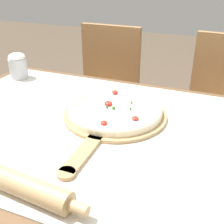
# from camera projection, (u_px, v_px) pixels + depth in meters

# --- Properties ---
(dining_table) EXTENTS (1.44, 0.88, 0.73)m
(dining_table) POSITION_uv_depth(u_px,v_px,m) (116.00, 157.00, 0.96)
(dining_table) COLOR brown
(dining_table) RESTS_ON ground_plane
(towel_cloth) EXTENTS (1.36, 0.80, 0.00)m
(towel_cloth) POSITION_uv_depth(u_px,v_px,m) (117.00, 131.00, 0.91)
(towel_cloth) COLOR silver
(towel_cloth) RESTS_ON dining_table
(pizza_peel) EXTENTS (0.37, 0.55, 0.01)m
(pizza_peel) POSITION_uv_depth(u_px,v_px,m) (113.00, 117.00, 0.98)
(pizza_peel) COLOR tan
(pizza_peel) RESTS_ON towel_cloth
(pizza) EXTENTS (0.33, 0.33, 0.03)m
(pizza) POSITION_uv_depth(u_px,v_px,m) (115.00, 110.00, 0.99)
(pizza) COLOR beige
(pizza) RESTS_ON pizza_peel
(rolling_pin) EXTENTS (0.43, 0.08, 0.05)m
(rolling_pin) POSITION_uv_depth(u_px,v_px,m) (9.00, 180.00, 0.66)
(rolling_pin) COLOR tan
(rolling_pin) RESTS_ON towel_cloth
(chair_left) EXTENTS (0.41, 0.41, 0.90)m
(chair_left) POSITION_uv_depth(u_px,v_px,m) (105.00, 89.00, 1.77)
(chair_left) COLOR #A37547
(chair_left) RESTS_ON ground_plane
(chair_right) EXTENTS (0.44, 0.44, 0.90)m
(chair_right) POSITION_uv_depth(u_px,v_px,m) (220.00, 107.00, 1.54)
(chair_right) COLOR #A37547
(chair_right) RESTS_ON ground_plane
(flour_cup) EXTENTS (0.08, 0.08, 0.12)m
(flour_cup) POSITION_uv_depth(u_px,v_px,m) (18.00, 65.00, 1.32)
(flour_cup) COLOR #B2B7BC
(flour_cup) RESTS_ON towel_cloth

